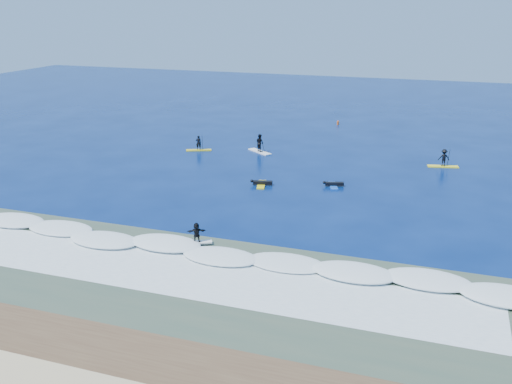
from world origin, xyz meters
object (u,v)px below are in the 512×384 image
(sup_paddler_center, at_px, (260,144))
(prone_paddler_far, at_px, (333,184))
(sup_paddler_left, at_px, (199,145))
(sup_paddler_right, at_px, (444,159))
(marker_buoy, at_px, (338,123))
(wave_surfer, at_px, (197,234))
(prone_paddler_near, at_px, (262,183))

(sup_paddler_center, relative_size, prone_paddler_far, 1.30)
(sup_paddler_center, bearing_deg, sup_paddler_left, -130.93)
(sup_paddler_right, xyz_separation_m, marker_buoy, (-13.14, 15.98, -0.49))
(sup_paddler_right, bearing_deg, marker_buoy, 117.26)
(sup_paddler_center, height_order, sup_paddler_right, sup_paddler_center)
(sup_paddler_right, distance_m, prone_paddler_far, 12.59)
(sup_paddler_left, bearing_deg, wave_surfer, -89.38)
(sup_paddler_left, distance_m, sup_paddler_right, 24.37)
(sup_paddler_center, xyz_separation_m, prone_paddler_near, (3.69, -10.53, -0.66))
(prone_paddler_near, distance_m, marker_buoy, 26.89)
(sup_paddler_right, relative_size, prone_paddler_far, 1.26)
(sup_paddler_right, height_order, prone_paddler_far, sup_paddler_right)
(wave_surfer, bearing_deg, prone_paddler_far, 40.06)
(sup_paddler_left, relative_size, wave_surfer, 1.38)
(sup_paddler_left, distance_m, sup_paddler_center, 6.41)
(sup_paddler_left, xyz_separation_m, prone_paddler_near, (9.93, -9.09, -0.40))
(sup_paddler_left, relative_size, prone_paddler_near, 1.09)
(sup_paddler_center, relative_size, marker_buoy, 4.66)
(prone_paddler_near, distance_m, prone_paddler_far, 6.04)
(sup_paddler_center, xyz_separation_m, prone_paddler_far, (9.51, -8.88, -0.67))
(wave_surfer, bearing_deg, prone_paddler_near, 61.41)
(sup_paddler_left, height_order, prone_paddler_far, sup_paddler_left)
(sup_paddler_left, distance_m, marker_buoy, 20.98)
(prone_paddler_near, bearing_deg, sup_paddler_center, 5.38)
(sup_paddler_center, bearing_deg, prone_paddler_far, -6.96)
(prone_paddler_far, bearing_deg, prone_paddler_near, 87.82)
(prone_paddler_near, xyz_separation_m, marker_buoy, (1.23, 26.86, 0.11))
(marker_buoy, bearing_deg, wave_surfer, -91.65)
(sup_paddler_right, xyz_separation_m, prone_paddler_far, (-8.56, -9.22, -0.61))
(sup_paddler_left, xyz_separation_m, wave_surfer, (10.01, -22.36, 0.22))
(sup_paddler_right, height_order, wave_surfer, sup_paddler_right)
(sup_paddler_center, relative_size, wave_surfer, 1.56)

